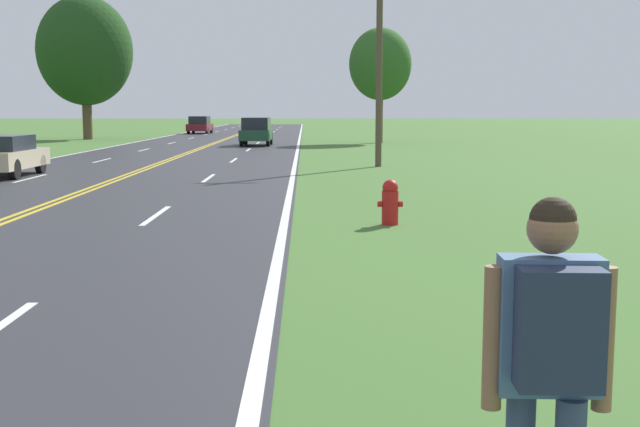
{
  "coord_description": "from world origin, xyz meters",
  "views": [
    {
      "loc": [
        5.85,
        0.19,
        2.16
      ],
      "look_at": [
        6.02,
        9.24,
        0.98
      ],
      "focal_mm": 45.0,
      "sensor_mm": 36.0,
      "label": 1
    }
  ],
  "objects_px": {
    "fire_hydrant": "(390,202)",
    "car_champagne_sedan_mid_near": "(1,155)",
    "tree_mid_treeline": "(380,64)",
    "car_maroon_sedan_receding": "(200,125)",
    "tree_behind_sign": "(85,51)",
    "car_dark_green_suv_mid_far": "(256,131)",
    "hitchhiker_person": "(550,347)"
  },
  "relations": [
    {
      "from": "fire_hydrant",
      "to": "car_maroon_sedan_receding",
      "type": "height_order",
      "value": "car_maroon_sedan_receding"
    },
    {
      "from": "tree_mid_treeline",
      "to": "car_champagne_sedan_mid_near",
      "type": "bearing_deg",
      "value": -119.08
    },
    {
      "from": "hitchhiker_person",
      "to": "tree_mid_treeline",
      "type": "bearing_deg",
      "value": -1.08
    },
    {
      "from": "hitchhiker_person",
      "to": "fire_hydrant",
      "type": "bearing_deg",
      "value": 0.89
    },
    {
      "from": "car_champagne_sedan_mid_near",
      "to": "car_dark_green_suv_mid_far",
      "type": "height_order",
      "value": "car_dark_green_suv_mid_far"
    },
    {
      "from": "hitchhiker_person",
      "to": "car_maroon_sedan_receding",
      "type": "xyz_separation_m",
      "value": [
        -10.65,
        69.75,
        -0.29
      ]
    },
    {
      "from": "car_champagne_sedan_mid_near",
      "to": "car_maroon_sedan_receding",
      "type": "distance_m",
      "value": 47.16
    },
    {
      "from": "fire_hydrant",
      "to": "tree_mid_treeline",
      "type": "height_order",
      "value": "tree_mid_treeline"
    },
    {
      "from": "fire_hydrant",
      "to": "car_dark_green_suv_mid_far",
      "type": "distance_m",
      "value": 34.04
    },
    {
      "from": "hitchhiker_person",
      "to": "tree_behind_sign",
      "type": "xyz_separation_m",
      "value": [
        -17.04,
        55.78,
        5.29
      ]
    },
    {
      "from": "hitchhiker_person",
      "to": "tree_behind_sign",
      "type": "height_order",
      "value": "tree_behind_sign"
    },
    {
      "from": "fire_hydrant",
      "to": "car_dark_green_suv_mid_far",
      "type": "xyz_separation_m",
      "value": [
        -4.53,
        33.73,
        0.47
      ]
    },
    {
      "from": "tree_behind_sign",
      "to": "car_champagne_sedan_mid_near",
      "type": "bearing_deg",
      "value": -79.64
    },
    {
      "from": "car_maroon_sedan_receding",
      "to": "tree_behind_sign",
      "type": "bearing_deg",
      "value": 157.4
    },
    {
      "from": "fire_hydrant",
      "to": "car_maroon_sedan_receding",
      "type": "distance_m",
      "value": 59.37
    },
    {
      "from": "tree_mid_treeline",
      "to": "car_dark_green_suv_mid_far",
      "type": "bearing_deg",
      "value": -153.2
    },
    {
      "from": "hitchhiker_person",
      "to": "car_maroon_sedan_receding",
      "type": "distance_m",
      "value": 70.56
    },
    {
      "from": "fire_hydrant",
      "to": "tree_behind_sign",
      "type": "bearing_deg",
      "value": 111.57
    },
    {
      "from": "tree_behind_sign",
      "to": "car_dark_green_suv_mid_far",
      "type": "relative_size",
      "value": 2.43
    },
    {
      "from": "hitchhiker_person",
      "to": "car_champagne_sedan_mid_near",
      "type": "height_order",
      "value": "hitchhiker_person"
    },
    {
      "from": "car_dark_green_suv_mid_far",
      "to": "car_maroon_sedan_receding",
      "type": "distance_m",
      "value": 25.45
    },
    {
      "from": "fire_hydrant",
      "to": "car_champagne_sedan_mid_near",
      "type": "xyz_separation_m",
      "value": [
        -11.46,
        11.16,
        0.27
      ]
    },
    {
      "from": "tree_mid_treeline",
      "to": "fire_hydrant",
      "type": "bearing_deg",
      "value": -95.0
    },
    {
      "from": "car_dark_green_suv_mid_far",
      "to": "tree_behind_sign",
      "type": "bearing_deg",
      "value": -128.13
    },
    {
      "from": "tree_behind_sign",
      "to": "car_champagne_sedan_mid_near",
      "type": "height_order",
      "value": "tree_behind_sign"
    },
    {
      "from": "tree_mid_treeline",
      "to": "car_maroon_sedan_receding",
      "type": "height_order",
      "value": "tree_mid_treeline"
    },
    {
      "from": "fire_hydrant",
      "to": "car_maroon_sedan_receding",
      "type": "bearing_deg",
      "value": 100.82
    },
    {
      "from": "tree_behind_sign",
      "to": "hitchhiker_person",
      "type": "bearing_deg",
      "value": -73.01
    },
    {
      "from": "fire_hydrant",
      "to": "tree_mid_treeline",
      "type": "xyz_separation_m",
      "value": [
        3.3,
        37.69,
        4.64
      ]
    },
    {
      "from": "tree_mid_treeline",
      "to": "car_champagne_sedan_mid_near",
      "type": "height_order",
      "value": "tree_mid_treeline"
    },
    {
      "from": "tree_mid_treeline",
      "to": "car_champagne_sedan_mid_near",
      "type": "xyz_separation_m",
      "value": [
        -14.76,
        -26.53,
        -4.37
      ]
    },
    {
      "from": "hitchhiker_person",
      "to": "fire_hydrant",
      "type": "height_order",
      "value": "hitchhiker_person"
    }
  ]
}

